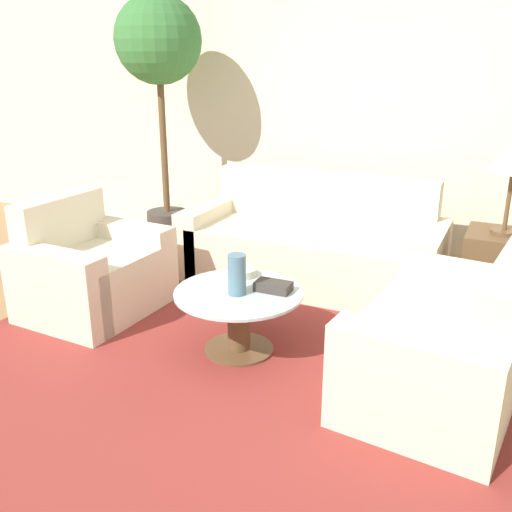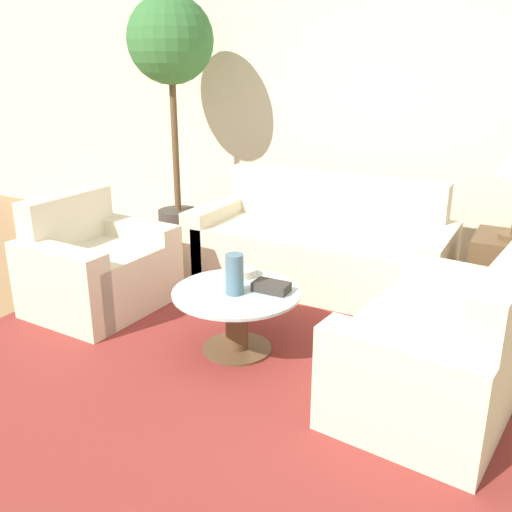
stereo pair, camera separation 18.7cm
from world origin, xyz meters
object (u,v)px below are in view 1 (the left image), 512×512
object	(u,v)px
coffee_table	(239,313)
loveseat	(455,348)
potted_plant	(159,64)
book_stack	(273,286)
sofa_main	(313,248)
armchair	(89,273)
bowl	(244,273)
vase	(237,275)

from	to	relation	value
coffee_table	loveseat	bearing A→B (deg)	2.83
potted_plant	book_stack	world-z (taller)	potted_plant
potted_plant	book_stack	bearing A→B (deg)	-39.64
sofa_main	coffee_table	distance (m)	1.32
coffee_table	armchair	bearing A→B (deg)	175.13
loveseat	bowl	xyz separation A→B (m)	(-1.34, 0.18, 0.15)
loveseat	potted_plant	world-z (taller)	potted_plant
loveseat	potted_plant	distance (m)	3.43
bowl	loveseat	bearing A→B (deg)	-7.54
loveseat	coffee_table	world-z (taller)	loveseat
sofa_main	armchair	distance (m)	1.75
potted_plant	coffee_table	bearing A→B (deg)	-44.86
potted_plant	loveseat	bearing A→B (deg)	-27.55
armchair	vase	xyz separation A→B (m)	(1.27, -0.14, 0.25)
potted_plant	book_stack	size ratio (longest dim) A/B	10.29
armchair	bowl	xyz separation A→B (m)	(1.18, 0.13, 0.15)
vase	bowl	world-z (taller)	vase
coffee_table	bowl	bearing A→B (deg)	109.14
armchair	potted_plant	world-z (taller)	potted_plant
vase	bowl	bearing A→B (deg)	108.59
armchair	book_stack	distance (m)	1.45
potted_plant	bowl	distance (m)	2.29
armchair	loveseat	xyz separation A→B (m)	(2.52, -0.04, 0.00)
bowl	potted_plant	bearing A→B (deg)	138.47
potted_plant	vase	xyz separation A→B (m)	(1.53, -1.55, -1.16)
loveseat	vase	world-z (taller)	loveseat
coffee_table	book_stack	size ratio (longest dim) A/B	3.59
coffee_table	bowl	distance (m)	0.30
sofa_main	loveseat	bearing A→B (deg)	-45.15
coffee_table	book_stack	world-z (taller)	book_stack
book_stack	vase	bearing A→B (deg)	-143.83
bowl	book_stack	xyz separation A→B (m)	(0.27, -0.14, 0.00)
sofa_main	potted_plant	size ratio (longest dim) A/B	0.90
bowl	vase	bearing A→B (deg)	-71.41
sofa_main	vase	bearing A→B (deg)	-89.98
armchair	book_stack	world-z (taller)	armchair
potted_plant	sofa_main	bearing A→B (deg)	-7.18
sofa_main	vase	distance (m)	1.38
armchair	bowl	bearing A→B (deg)	-80.79
sofa_main	loveseat	size ratio (longest dim) A/B	1.48
sofa_main	armchair	size ratio (longest dim) A/B	2.09
coffee_table	book_stack	bearing A→B (deg)	27.76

